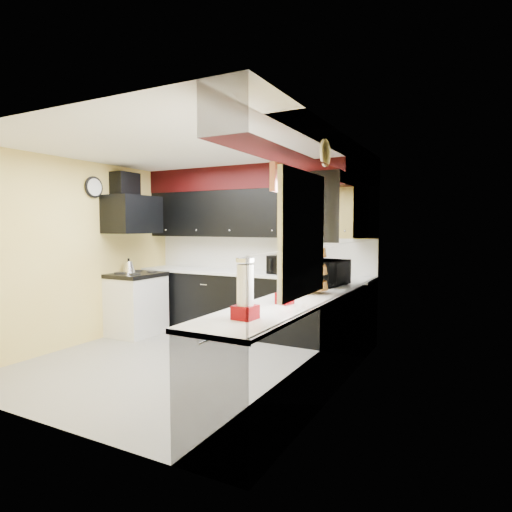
{
  "coord_description": "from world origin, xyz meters",
  "views": [
    {
      "loc": [
        3.0,
        -3.99,
        1.61
      ],
      "look_at": [
        0.46,
        0.84,
        1.23
      ],
      "focal_mm": 30.0,
      "sensor_mm": 36.0,
      "label": 1
    }
  ],
  "objects_px": {
    "utensil_crock": "(299,269)",
    "kettle": "(129,267)",
    "knife_block": "(312,267)",
    "microwave": "(327,273)",
    "toaster_oven": "(285,265)"
  },
  "relations": [
    {
      "from": "toaster_oven",
      "to": "knife_block",
      "type": "distance_m",
      "value": 0.38
    },
    {
      "from": "microwave",
      "to": "kettle",
      "type": "height_order",
      "value": "microwave"
    },
    {
      "from": "toaster_oven",
      "to": "microwave",
      "type": "bearing_deg",
      "value": -30.38
    },
    {
      "from": "microwave",
      "to": "knife_block",
      "type": "bearing_deg",
      "value": 38.45
    },
    {
      "from": "utensil_crock",
      "to": "knife_block",
      "type": "height_order",
      "value": "knife_block"
    },
    {
      "from": "knife_block",
      "to": "kettle",
      "type": "distance_m",
      "value": 2.73
    },
    {
      "from": "microwave",
      "to": "knife_block",
      "type": "distance_m",
      "value": 1.05
    },
    {
      "from": "toaster_oven",
      "to": "knife_block",
      "type": "bearing_deg",
      "value": 26.52
    },
    {
      "from": "microwave",
      "to": "knife_block",
      "type": "height_order",
      "value": "microwave"
    },
    {
      "from": "utensil_crock",
      "to": "knife_block",
      "type": "xyz_separation_m",
      "value": [
        0.16,
        0.09,
        0.04
      ]
    },
    {
      "from": "utensil_crock",
      "to": "toaster_oven",
      "type": "bearing_deg",
      "value": 178.92
    },
    {
      "from": "knife_block",
      "to": "kettle",
      "type": "relative_size",
      "value": 1.23
    },
    {
      "from": "toaster_oven",
      "to": "utensil_crock",
      "type": "height_order",
      "value": "toaster_oven"
    },
    {
      "from": "utensil_crock",
      "to": "knife_block",
      "type": "relative_size",
      "value": 0.68
    },
    {
      "from": "utensil_crock",
      "to": "kettle",
      "type": "relative_size",
      "value": 0.83
    }
  ]
}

